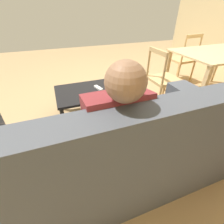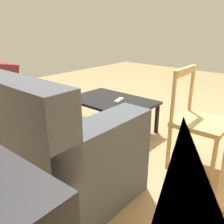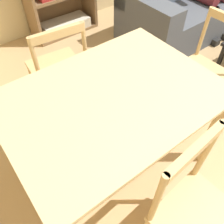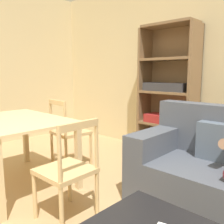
{
  "view_description": "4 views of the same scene",
  "coord_description": "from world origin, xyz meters",
  "px_view_note": "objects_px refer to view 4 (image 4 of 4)",
  "views": [
    {
      "loc": [
        1.22,
        2.46,
        1.38
      ],
      "look_at": [
        0.89,
        1.54,
        0.73
      ],
      "focal_mm": 26.03,
      "sensor_mm": 36.0,
      "label": 1
    },
    {
      "loc": [
        -0.98,
        2.46,
        1.22
      ],
      "look_at": [
        0.78,
        0.44,
        0.23
      ],
      "focal_mm": 38.31,
      "sensor_mm": 36.0,
      "label": 2
    },
    {
      "loc": [
        -1.86,
        -0.24,
        1.73
      ],
      "look_at": [
        -1.27,
        0.55,
        0.6
      ],
      "focal_mm": 38.01,
      "sensor_mm": 36.0,
      "label": 3
    },
    {
      "loc": [
        1.32,
        -0.6,
        1.25
      ],
      "look_at": [
        -0.19,
        0.99,
        0.9
      ],
      "focal_mm": 38.91,
      "sensor_mm": 36.0,
      "label": 4
    }
  ],
  "objects_px": {
    "bookshelf": "(168,102)",
    "dining_table": "(14,129)",
    "dining_chair_facing_couch": "(67,171)",
    "dining_chair_near_wall": "(69,133)"
  },
  "relations": [
    {
      "from": "bookshelf",
      "to": "dining_chair_facing_couch",
      "type": "relative_size",
      "value": 2.21
    },
    {
      "from": "bookshelf",
      "to": "dining_table",
      "type": "relative_size",
      "value": 1.52
    },
    {
      "from": "dining_table",
      "to": "dining_chair_facing_couch",
      "type": "distance_m",
      "value": 0.99
    },
    {
      "from": "dining_table",
      "to": "dining_chair_facing_couch",
      "type": "height_order",
      "value": "dining_chair_facing_couch"
    },
    {
      "from": "dining_table",
      "to": "dining_chair_near_wall",
      "type": "distance_m",
      "value": 0.76
    },
    {
      "from": "dining_chair_near_wall",
      "to": "bookshelf",
      "type": "bearing_deg",
      "value": 60.82
    },
    {
      "from": "bookshelf",
      "to": "dining_chair_near_wall",
      "type": "height_order",
      "value": "bookshelf"
    },
    {
      "from": "dining_table",
      "to": "dining_chair_facing_couch",
      "type": "relative_size",
      "value": 1.46
    },
    {
      "from": "dining_table",
      "to": "dining_chair_facing_couch",
      "type": "bearing_deg",
      "value": 0.06
    },
    {
      "from": "bookshelf",
      "to": "dining_chair_near_wall",
      "type": "bearing_deg",
      "value": -119.18
    }
  ]
}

